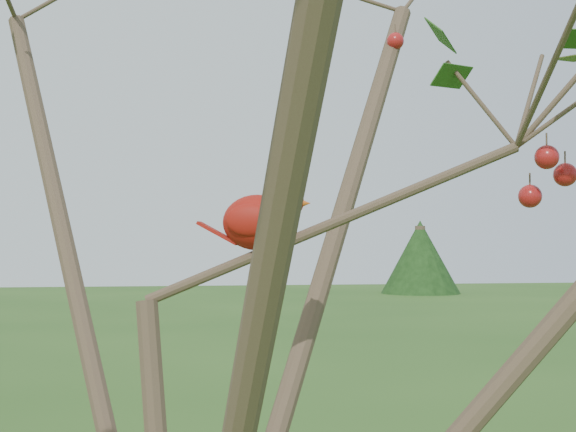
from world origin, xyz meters
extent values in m
sphere|color=#A21716|center=(0.60, 0.03, 2.18)|extent=(0.04, 0.04, 0.04)
sphere|color=#A21716|center=(0.59, 0.09, 2.12)|extent=(0.04, 0.04, 0.04)
sphere|color=#A21716|center=(0.64, 0.06, 2.16)|extent=(0.04, 0.04, 0.04)
sphere|color=#A21716|center=(0.51, 0.58, 2.51)|extent=(0.04, 0.04, 0.04)
ellipsoid|color=#A6190E|center=(0.12, 0.09, 2.07)|extent=(0.13, 0.12, 0.09)
sphere|color=#A6190E|center=(0.17, 0.07, 2.11)|extent=(0.07, 0.07, 0.05)
cone|color=#A6190E|center=(0.17, 0.07, 2.13)|extent=(0.04, 0.04, 0.04)
cone|color=#D85914|center=(0.20, 0.06, 2.10)|extent=(0.03, 0.03, 0.02)
ellipsoid|color=black|center=(0.19, 0.06, 2.10)|extent=(0.02, 0.03, 0.02)
cube|color=#A6190E|center=(0.06, 0.11, 2.06)|extent=(0.07, 0.05, 0.04)
ellipsoid|color=#A6190E|center=(0.13, 0.12, 2.08)|extent=(0.08, 0.05, 0.05)
ellipsoid|color=#A6190E|center=(0.11, 0.05, 2.08)|extent=(0.08, 0.05, 0.05)
cylinder|color=#473426|center=(11.31, 31.68, 1.44)|extent=(0.43, 0.43, 2.89)
cone|color=black|center=(11.31, 31.68, 1.56)|extent=(3.37, 3.37, 3.13)
camera|label=1|loc=(-0.04, -1.18, 2.04)|focal=50.00mm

